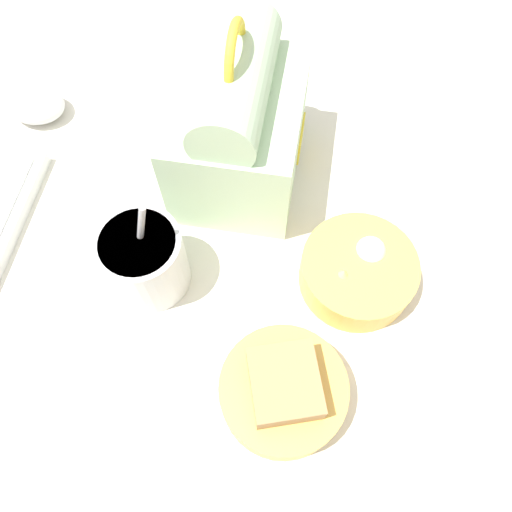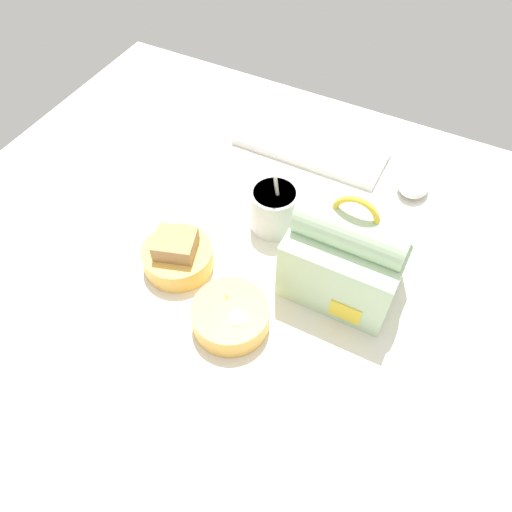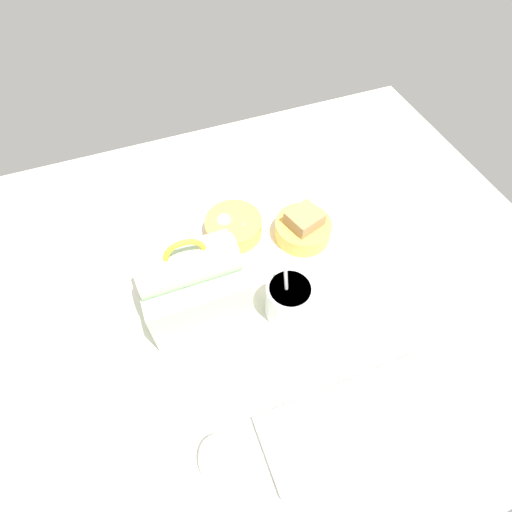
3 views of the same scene
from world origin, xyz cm
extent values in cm
cube|color=silver|center=(0.00, 0.00, 1.00)|extent=(140.00, 110.00, 2.00)
cube|color=#B7D6AD|center=(13.07, 2.20, 8.70)|extent=(19.42, 14.71, 13.40)
cylinder|color=#B7D6AD|center=(13.07, 2.20, 17.42)|extent=(18.45, 7.37, 7.37)
cube|color=yellow|center=(16.47, -5.26, 5.68)|extent=(5.44, 0.30, 4.02)
torus|color=yellow|center=(13.07, 2.20, 20.74)|extent=(7.80, 1.00, 7.80)
cylinder|color=silver|center=(-4.24, 9.83, 6.56)|extent=(9.31, 9.31, 9.13)
cylinder|color=orange|center=(-4.24, 9.83, 10.83)|extent=(8.19, 8.19, 0.60)
cylinder|color=silver|center=(-3.54, 9.37, 12.11)|extent=(0.70, 3.22, 10.35)
cylinder|color=#EAB24C|center=(-15.60, -7.45, 4.24)|extent=(13.16, 13.16, 4.49)
cube|color=#A87F51|center=(-15.60, -7.45, 6.71)|extent=(8.92, 8.49, 6.28)
cylinder|color=#EAB24C|center=(-0.68, -14.10, 4.29)|extent=(13.34, 13.34, 4.58)
ellipsoid|color=white|center=(1.32, -15.10, 5.74)|extent=(3.63, 3.63, 4.27)
cone|color=#F4DB84|center=(-2.34, -12.23, 5.55)|extent=(6.03, 6.03, 3.89)
sphere|color=black|center=(-0.25, -18.14, 4.40)|extent=(1.60, 1.60, 1.60)
sphere|color=black|center=(0.31, -17.37, 4.40)|extent=(1.60, 1.60, 1.60)
sphere|color=black|center=(0.38, -16.41, 4.40)|extent=(1.60, 1.60, 1.60)
sphere|color=black|center=(-0.05, -15.56, 4.40)|extent=(1.60, 1.60, 1.60)
ellipsoid|color=silver|center=(17.92, 32.03, 3.98)|extent=(6.49, 8.13, 3.97)
camera|label=1|loc=(-26.22, -6.37, 56.87)|focal=35.00mm
camera|label=2|loc=(23.34, -51.08, 77.72)|focal=35.00mm
camera|label=3|loc=(15.97, 44.46, 76.96)|focal=28.00mm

